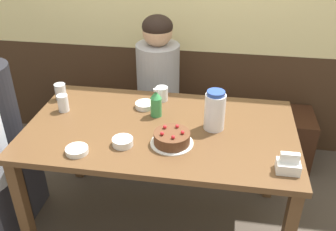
{
  "coord_description": "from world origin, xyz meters",
  "views": [
    {
      "loc": [
        0.33,
        -1.77,
        1.88
      ],
      "look_at": [
        0.04,
        0.05,
        0.8
      ],
      "focal_mm": 40.0,
      "sensor_mm": 36.0,
      "label": 1
    }
  ],
  "objects_px": {
    "bowl_rice_small": "(77,150)",
    "glass_tumbler_short": "(162,94)",
    "soju_bottle": "(156,103)",
    "person_teal_shirt": "(158,97)",
    "birthday_cake": "(172,138)",
    "bench_seat": "(179,129)",
    "bowl_soup_white": "(123,142)",
    "napkin_holder": "(288,165)",
    "glass_water_tall": "(63,103)",
    "bowl_side_dish": "(145,105)",
    "water_pitcher": "(215,111)",
    "glass_shot_small": "(61,92)"
  },
  "relations": [
    {
      "from": "birthday_cake",
      "to": "napkin_holder",
      "type": "xyz_separation_m",
      "value": [
        0.58,
        -0.14,
        0.0
      ]
    },
    {
      "from": "napkin_holder",
      "to": "person_teal_shirt",
      "type": "xyz_separation_m",
      "value": [
        -0.81,
        0.99,
        -0.21
      ]
    },
    {
      "from": "bowl_rice_small",
      "to": "glass_water_tall",
      "type": "distance_m",
      "value": 0.47
    },
    {
      "from": "napkin_holder",
      "to": "soju_bottle",
      "type": "bearing_deg",
      "value": 149.5
    },
    {
      "from": "glass_tumbler_short",
      "to": "person_teal_shirt",
      "type": "distance_m",
      "value": 0.44
    },
    {
      "from": "water_pitcher",
      "to": "person_teal_shirt",
      "type": "xyz_separation_m",
      "value": [
        -0.44,
        0.66,
        -0.29
      ]
    },
    {
      "from": "bowl_side_dish",
      "to": "bench_seat",
      "type": "bearing_deg",
      "value": 77.6
    },
    {
      "from": "glass_water_tall",
      "to": "glass_tumbler_short",
      "type": "bearing_deg",
      "value": 22.42
    },
    {
      "from": "napkin_holder",
      "to": "glass_water_tall",
      "type": "height_order",
      "value": "same"
    },
    {
      "from": "soju_bottle",
      "to": "person_teal_shirt",
      "type": "distance_m",
      "value": 0.63
    },
    {
      "from": "water_pitcher",
      "to": "bowl_rice_small",
      "type": "bearing_deg",
      "value": -152.63
    },
    {
      "from": "bowl_soup_white",
      "to": "glass_shot_small",
      "type": "distance_m",
      "value": 0.69
    },
    {
      "from": "soju_bottle",
      "to": "glass_tumbler_short",
      "type": "bearing_deg",
      "value": 90.21
    },
    {
      "from": "birthday_cake",
      "to": "bowl_soup_white",
      "type": "bearing_deg",
      "value": -167.88
    },
    {
      "from": "glass_water_tall",
      "to": "person_teal_shirt",
      "type": "height_order",
      "value": "person_teal_shirt"
    },
    {
      "from": "bowl_soup_white",
      "to": "bowl_side_dish",
      "type": "distance_m",
      "value": 0.42
    },
    {
      "from": "birthday_cake",
      "to": "bowl_rice_small",
      "type": "xyz_separation_m",
      "value": [
        -0.47,
        -0.16,
        -0.02
      ]
    },
    {
      "from": "soju_bottle",
      "to": "glass_water_tall",
      "type": "relative_size",
      "value": 1.68
    },
    {
      "from": "bowl_rice_small",
      "to": "glass_tumbler_short",
      "type": "relative_size",
      "value": 1.29
    },
    {
      "from": "bowl_soup_white",
      "to": "bowl_rice_small",
      "type": "height_order",
      "value": "bowl_soup_white"
    },
    {
      "from": "bowl_rice_small",
      "to": "napkin_holder",
      "type": "bearing_deg",
      "value": 0.78
    },
    {
      "from": "water_pitcher",
      "to": "bowl_side_dish",
      "type": "bearing_deg",
      "value": 158.53
    },
    {
      "from": "soju_bottle",
      "to": "glass_shot_small",
      "type": "bearing_deg",
      "value": 170.19
    },
    {
      "from": "bowl_side_dish",
      "to": "napkin_holder",
      "type": "bearing_deg",
      "value": -32.26
    },
    {
      "from": "bowl_rice_small",
      "to": "person_teal_shirt",
      "type": "relative_size",
      "value": 0.1
    },
    {
      "from": "bowl_soup_white",
      "to": "glass_water_tall",
      "type": "distance_m",
      "value": 0.54
    },
    {
      "from": "bowl_soup_white",
      "to": "birthday_cake",
      "type": "bearing_deg",
      "value": 12.12
    },
    {
      "from": "soju_bottle",
      "to": "bowl_rice_small",
      "type": "xyz_separation_m",
      "value": [
        -0.33,
        -0.43,
        -0.07
      ]
    },
    {
      "from": "bench_seat",
      "to": "soju_bottle",
      "type": "bearing_deg",
      "value": -93.87
    },
    {
      "from": "glass_water_tall",
      "to": "glass_tumbler_short",
      "type": "relative_size",
      "value": 1.17
    },
    {
      "from": "bowl_rice_small",
      "to": "water_pitcher",
      "type": "bearing_deg",
      "value": 27.37
    },
    {
      "from": "person_teal_shirt",
      "to": "bowl_soup_white",
      "type": "bearing_deg",
      "value": -1.42
    },
    {
      "from": "birthday_cake",
      "to": "glass_shot_small",
      "type": "xyz_separation_m",
      "value": [
        -0.78,
        0.39,
        0.02
      ]
    },
    {
      "from": "bench_seat",
      "to": "bowl_side_dish",
      "type": "xyz_separation_m",
      "value": [
        -0.14,
        -0.62,
        0.55
      ]
    },
    {
      "from": "bowl_side_dish",
      "to": "glass_water_tall",
      "type": "bearing_deg",
      "value": -166.12
    },
    {
      "from": "bowl_rice_small",
      "to": "bowl_side_dish",
      "type": "bearing_deg",
      "value": 65.18
    },
    {
      "from": "water_pitcher",
      "to": "glass_water_tall",
      "type": "xyz_separation_m",
      "value": [
        -0.91,
        0.05,
        -0.06
      ]
    },
    {
      "from": "birthday_cake",
      "to": "bench_seat",
      "type": "bearing_deg",
      "value": 95.15
    },
    {
      "from": "bowl_soup_white",
      "to": "glass_water_tall",
      "type": "bearing_deg",
      "value": 146.44
    },
    {
      "from": "napkin_holder",
      "to": "bench_seat",
      "type": "bearing_deg",
      "value": 120.59
    },
    {
      "from": "water_pitcher",
      "to": "glass_tumbler_short",
      "type": "bearing_deg",
      "value": 140.47
    },
    {
      "from": "glass_shot_small",
      "to": "person_teal_shirt",
      "type": "xyz_separation_m",
      "value": [
        0.55,
        0.46,
        -0.23
      ]
    },
    {
      "from": "birthday_cake",
      "to": "bowl_soup_white",
      "type": "xyz_separation_m",
      "value": [
        -0.25,
        -0.05,
        -0.01
      ]
    },
    {
      "from": "birthday_cake",
      "to": "soju_bottle",
      "type": "distance_m",
      "value": 0.31
    },
    {
      "from": "soju_bottle",
      "to": "bowl_side_dish",
      "type": "xyz_separation_m",
      "value": [
        -0.09,
        0.09,
        -0.07
      ]
    },
    {
      "from": "glass_water_tall",
      "to": "bowl_soup_white",
      "type": "bearing_deg",
      "value": -33.56
    },
    {
      "from": "bowl_rice_small",
      "to": "person_teal_shirt",
      "type": "xyz_separation_m",
      "value": [
        0.24,
        1.0,
        -0.19
      ]
    },
    {
      "from": "soju_bottle",
      "to": "glass_tumbler_short",
      "type": "height_order",
      "value": "soju_bottle"
    },
    {
      "from": "bench_seat",
      "to": "bowl_soup_white",
      "type": "height_order",
      "value": "bowl_soup_white"
    },
    {
      "from": "birthday_cake",
      "to": "bowl_soup_white",
      "type": "height_order",
      "value": "birthday_cake"
    }
  ]
}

